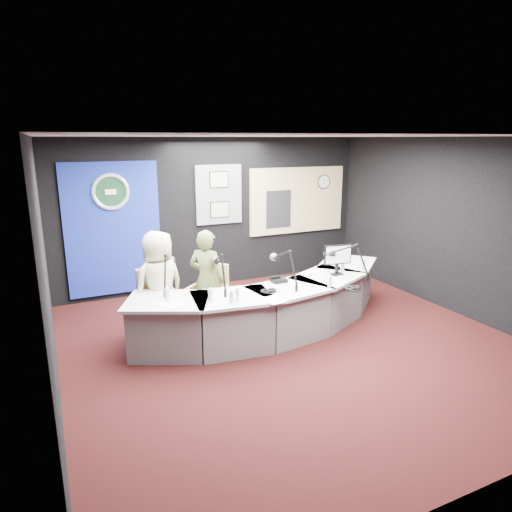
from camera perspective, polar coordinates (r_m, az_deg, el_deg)
name	(u,v)px	position (r m, az deg, el deg)	size (l,w,h in m)	color
ground	(293,344)	(6.47, 4.70, -10.91)	(6.00, 6.00, 0.00)	black
ceiling	(298,136)	(5.85, 5.28, 14.71)	(6.00, 6.00, 0.02)	silver
wall_back	(216,213)	(8.69, -4.99, 5.36)	(6.00, 0.02, 2.80)	black
wall_front	(499,331)	(3.85, 28.13, -8.26)	(6.00, 0.02, 2.80)	black
wall_left	(46,274)	(5.24, -24.80, -2.08)	(0.02, 6.00, 2.80)	black
wall_right	(460,228)	(7.92, 24.16, 3.25)	(0.02, 6.00, 2.80)	black
broadcast_desk	(272,306)	(6.75, 2.07, -6.32)	(4.50, 1.90, 0.75)	#B8BABD
backdrop_panel	(113,229)	(8.23, -17.41, 3.18)	(1.60, 0.05, 2.30)	navy
agency_seal	(111,192)	(8.10, -17.72, 7.64)	(0.63, 0.63, 0.07)	silver
seal_center	(111,192)	(8.10, -17.72, 7.65)	(0.48, 0.48, 0.01)	#0E3419
pinboard	(219,195)	(8.63, -4.66, 7.66)	(0.90, 0.04, 1.10)	slate
framed_photo_upper	(219,180)	(8.57, -4.63, 9.49)	(0.34, 0.02, 0.27)	gray
framed_photo_lower	(220,210)	(8.64, -4.55, 5.79)	(0.34, 0.02, 0.27)	gray
booth_window_frame	(297,200)	(9.38, 5.21, 6.96)	(2.12, 0.06, 1.32)	tan
booth_glow	(298,200)	(9.37, 5.24, 6.95)	(2.00, 0.02, 1.20)	#FFE6A1
equipment_rack	(279,209)	(9.16, 2.83, 5.87)	(0.55, 0.02, 0.75)	black
wall_clock	(324,182)	(9.63, 8.47, 9.16)	(0.28, 0.28, 0.01)	white
armchair_left	(161,307)	(6.64, -11.84, -6.27)	(0.51, 0.51, 0.91)	tan
armchair_right	(207,295)	(6.83, -6.12, -4.93)	(0.57, 0.57, 1.02)	tan
draped_jacket	(155,291)	(6.81, -12.54, -4.28)	(0.50, 0.10, 0.70)	gray
person_man	(159,285)	(6.53, -11.98, -3.61)	(0.76, 0.49, 1.55)	beige
person_woman	(207,280)	(6.75, -6.17, -3.00)	(0.55, 0.36, 1.50)	#546132
computer_monitor	(337,254)	(7.00, 10.14, 0.19)	(0.45, 0.03, 0.31)	black
desk_phone	(279,280)	(6.62, 2.87, -3.07)	(0.21, 0.17, 0.05)	black
headphones_near	(353,288)	(6.46, 11.98, -3.92)	(0.24, 0.24, 0.04)	black
headphones_far	(269,291)	(6.20, 1.59, -4.36)	(0.21, 0.21, 0.03)	black
paper_stack	(170,304)	(5.87, -10.74, -5.92)	(0.22, 0.32, 0.00)	white
notepad	(273,300)	(5.91, 2.17, -5.52)	(0.21, 0.30, 0.00)	white
boom_mic_a	(168,269)	(6.32, -10.98, -1.60)	(0.36, 0.69, 0.60)	black
boom_mic_b	(220,269)	(6.23, -4.55, -1.60)	(0.21, 0.73, 0.60)	black
boom_mic_c	(285,265)	(6.42, 3.62, -1.10)	(0.16, 0.74, 0.60)	black
boom_mic_d	(347,259)	(6.87, 11.37, -0.32)	(0.50, 0.61, 0.60)	black
water_bottles	(282,282)	(6.34, 3.25, -3.27)	(3.20, 0.58, 0.18)	silver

